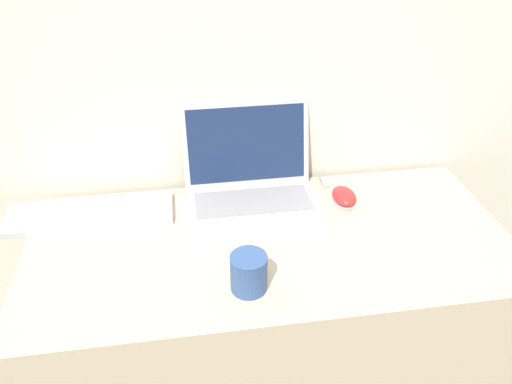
% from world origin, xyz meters
% --- Properties ---
extents(wall_back, '(7.00, 0.04, 2.50)m').
position_xyz_m(wall_back, '(0.00, 0.61, 1.25)').
color(wall_back, silver).
rests_on(wall_back, ground_plane).
extents(desk, '(1.25, 0.57, 0.77)m').
position_xyz_m(desk, '(0.00, 0.29, 0.38)').
color(desk, beige).
rests_on(desk, ground_plane).
extents(laptop, '(0.37, 0.29, 0.26)m').
position_xyz_m(laptop, '(-0.02, 0.48, 0.82)').
color(laptop, silver).
rests_on(laptop, desk).
extents(drink_cup, '(0.08, 0.08, 0.09)m').
position_xyz_m(drink_cup, '(-0.08, 0.12, 0.81)').
color(drink_cup, '#33518C').
rests_on(drink_cup, desk).
extents(computer_mouse, '(0.07, 0.10, 0.03)m').
position_xyz_m(computer_mouse, '(0.24, 0.43, 0.78)').
color(computer_mouse, '#B2B2B7').
rests_on(computer_mouse, desk).
extents(external_keyboard, '(0.45, 0.14, 0.02)m').
position_xyz_m(external_keyboard, '(-0.47, 0.46, 0.78)').
color(external_keyboard, silver).
rests_on(external_keyboard, desk).
extents(usb_stick, '(0.02, 0.06, 0.01)m').
position_xyz_m(usb_stick, '(0.21, 0.53, 0.77)').
color(usb_stick, '#99999E').
rests_on(usb_stick, desk).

